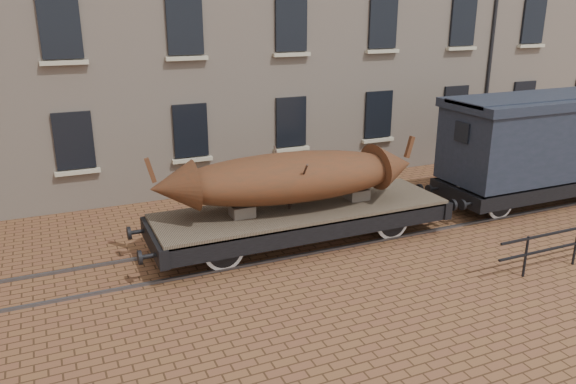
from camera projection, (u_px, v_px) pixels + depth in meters
name	position (u px, v px, depth m)	size (l,w,h in m)	color
ground	(332.00, 238.00, 15.17)	(90.00, 90.00, 0.00)	brown
rail_track	(332.00, 237.00, 15.16)	(30.00, 1.52, 0.06)	#59595E
flatcar_wagon	(302.00, 214.00, 14.57)	(8.64, 2.34, 1.30)	brown
iron_boat	(290.00, 177.00, 14.11)	(7.04, 2.38, 1.67)	#582B16
goods_van	(535.00, 137.00, 17.16)	(6.60, 2.41, 3.41)	black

